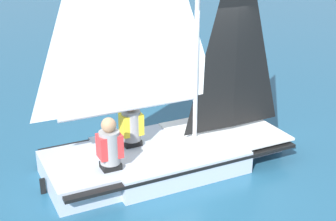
{
  "coord_description": "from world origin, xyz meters",
  "views": [
    {
      "loc": [
        4.05,
        -5.53,
        3.7
      ],
      "look_at": [
        0.0,
        0.0,
        0.96
      ],
      "focal_mm": 50.0,
      "sensor_mm": 36.0,
      "label": 1
    }
  ],
  "objects": [
    {
      "name": "ground_plane",
      "position": [
        0.0,
        0.0,
        0.0
      ],
      "size": [
        260.0,
        260.0,
        0.0
      ],
      "primitive_type": "plane",
      "color": "#235675"
    },
    {
      "name": "sailboat_main",
      "position": [
        -0.02,
        -0.04,
        0.79
      ],
      "size": [
        3.3,
        4.21,
        5.5
      ],
      "rotation": [
        0.0,
        0.0,
        1.09
      ],
      "color": "#B2BCCC",
      "rests_on": "ground_plane"
    },
    {
      "name": "sailor_helm",
      "position": [
        -0.47,
        -0.35,
        0.63
      ],
      "size": [
        0.4,
        0.42,
        1.16
      ],
      "rotation": [
        0.0,
        0.0,
        1.09
      ],
      "color": "black",
      "rests_on": "ground_plane"
    },
    {
      "name": "sailor_crew",
      "position": [
        -0.21,
        -1.13,
        0.62
      ],
      "size": [
        0.4,
        0.42,
        1.16
      ],
      "rotation": [
        0.0,
        0.0,
        1.09
      ],
      "color": "black",
      "rests_on": "ground_plane"
    }
  ]
}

